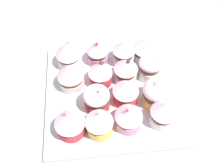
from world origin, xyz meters
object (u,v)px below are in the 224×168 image
object	(u,v)px
cupcake_2	(129,116)
cupcake_12	(98,52)
baking_tray	(112,93)
cupcake_7	(71,75)
cupcake_3	(164,113)
cupcake_13	(124,52)
cupcake_9	(126,69)
cupcake_10	(150,67)
cupcake_0	(70,122)
cupcake_1	(99,123)
cupcake_5	(126,92)
cupcake_6	(155,93)
cupcake_8	(100,73)
cupcake_11	(68,53)
cupcake_14	(145,49)
cupcake_4	(97,99)

from	to	relation	value
cupcake_2	cupcake_12	bearing A→B (deg)	105.40
baking_tray	cupcake_7	size ratio (longest dim) A/B	4.17
cupcake_3	cupcake_13	world-z (taller)	same
cupcake_9	cupcake_10	world-z (taller)	cupcake_9
cupcake_0	cupcake_12	world-z (taller)	cupcake_0
baking_tray	cupcake_13	xyz separation A→B (cm)	(3.92, 9.02, 4.34)
cupcake_7	cupcake_13	size ratio (longest dim) A/B	1.03
cupcake_10	baking_tray	bearing A→B (deg)	-158.24
cupcake_1	cupcake_3	bearing A→B (deg)	4.05
cupcake_5	cupcake_12	bearing A→B (deg)	113.29
cupcake_2	cupcake_6	size ratio (longest dim) A/B	0.95
cupcake_1	baking_tray	bearing A→B (deg)	69.81
cupcake_8	cupcake_0	bearing A→B (deg)	-120.35
cupcake_2	cupcake_8	bearing A→B (deg)	112.58
cupcake_11	cupcake_14	distance (cm)	19.22
cupcake_3	cupcake_7	world-z (taller)	cupcake_7
baking_tray	cupcake_8	distance (cm)	5.65
cupcake_5	cupcake_12	world-z (taller)	cupcake_12
cupcake_12	cupcake_5	bearing A→B (deg)	-66.71
cupcake_1	cupcake_10	size ratio (longest dim) A/B	1.06
cupcake_6	cupcake_13	size ratio (longest dim) A/B	1.04
cupcake_6	cupcake_11	bearing A→B (deg)	144.56
cupcake_4	cupcake_11	size ratio (longest dim) A/B	0.80
baking_tray	cupcake_13	world-z (taller)	cupcake_13
cupcake_10	cupcake_9	bearing A→B (deg)	-176.78
cupcake_2	cupcake_8	size ratio (longest dim) A/B	1.03
cupcake_6	cupcake_10	bearing A→B (deg)	88.20
baking_tray	cupcake_14	distance (cm)	14.16
cupcake_1	cupcake_5	bearing A→B (deg)	48.40
cupcake_3	cupcake_13	size ratio (longest dim) A/B	1.01
cupcake_0	cupcake_13	world-z (taller)	cupcake_0
cupcake_6	cupcake_10	size ratio (longest dim) A/B	1.12
cupcake_2	cupcake_13	world-z (taller)	same
cupcake_4	cupcake_5	bearing A→B (deg)	8.59
cupcake_1	cupcake_7	size ratio (longest dim) A/B	0.95
baking_tray	cupcake_10	bearing A→B (deg)	21.76
cupcake_8	cupcake_13	size ratio (longest dim) A/B	0.96
baking_tray	cupcake_14	bearing A→B (deg)	46.80
cupcake_12	baking_tray	bearing A→B (deg)	-75.12
cupcake_6	cupcake_14	size ratio (longest dim) A/B	1.18
cupcake_0	cupcake_4	world-z (taller)	cupcake_0
cupcake_3	cupcake_8	size ratio (longest dim) A/B	1.05
cupcake_0	cupcake_1	size ratio (longest dim) A/B	1.04
cupcake_8	cupcake_14	size ratio (longest dim) A/B	1.10
cupcake_3	cupcake_4	world-z (taller)	cupcake_3
cupcake_10	cupcake_14	xyz separation A→B (cm)	(-0.28, 6.10, -0.11)
baking_tray	cupcake_6	world-z (taller)	cupcake_6
cupcake_5	cupcake_14	bearing A→B (deg)	62.75
cupcake_1	cupcake_13	distance (cm)	20.53
cupcake_7	cupcake_10	world-z (taller)	cupcake_7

